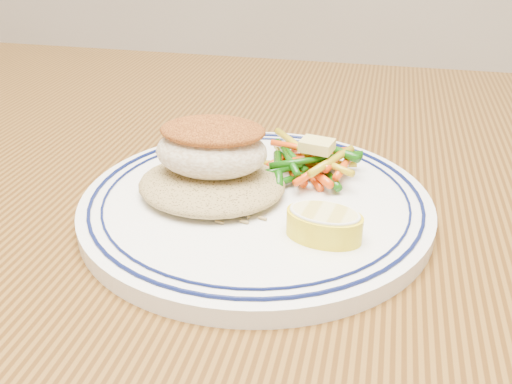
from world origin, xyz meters
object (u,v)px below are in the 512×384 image
object	(u,v)px
dining_table	(228,268)
fish_fillet	(212,146)
plate	(256,203)
lemon_wedge	(324,223)
rice_pilaf	(212,181)
vegetable_pile	(308,163)

from	to	relation	value
dining_table	fish_fillet	xyz separation A→B (m)	(0.00, -0.04, 0.15)
plate	lemon_wedge	distance (m)	0.08
plate	fish_fillet	distance (m)	0.06
rice_pilaf	fish_fillet	bearing A→B (deg)	95.20
plate	vegetable_pile	bearing A→B (deg)	53.72
dining_table	lemon_wedge	xyz separation A→B (m)	(0.10, -0.10, 0.12)
fish_fillet	vegetable_pile	xyz separation A→B (m)	(0.07, 0.05, -0.03)
rice_pilaf	lemon_wedge	distance (m)	0.11
plate	rice_pilaf	world-z (taller)	rice_pilaf
vegetable_pile	fish_fillet	bearing A→B (deg)	-148.47
dining_table	lemon_wedge	distance (m)	0.19
plate	lemon_wedge	world-z (taller)	lemon_wedge
rice_pilaf	fish_fillet	world-z (taller)	fish_fillet
dining_table	rice_pilaf	bearing A→B (deg)	-87.26
plate	lemon_wedge	size ratio (longest dim) A/B	4.73
rice_pilaf	lemon_wedge	bearing A→B (deg)	-25.51
dining_table	rice_pilaf	xyz separation A→B (m)	(0.00, -0.05, 0.12)
dining_table	lemon_wedge	bearing A→B (deg)	-43.41
fish_fillet	rice_pilaf	bearing A→B (deg)	-84.80
dining_table	fish_fillet	distance (m)	0.16
plate	dining_table	bearing A→B (deg)	130.21
dining_table	plate	distance (m)	0.12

